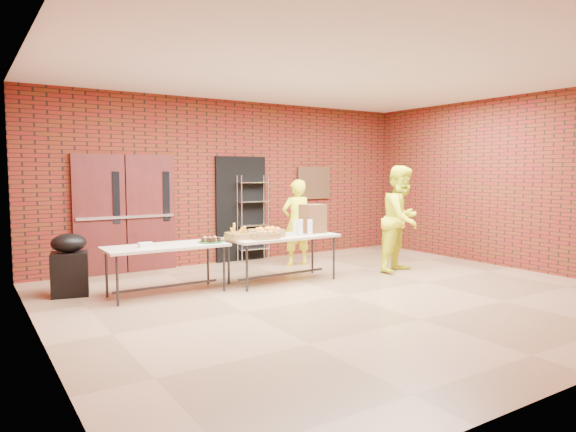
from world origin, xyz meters
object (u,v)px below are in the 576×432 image
object	(u,v)px
covered_grill	(70,265)
table_left	(166,249)
coffee_dispenser	(313,218)
volunteer_man	(402,219)
volunteer_woman	(297,223)
wire_rack	(253,218)
table_right	(282,240)

from	to	relation	value
covered_grill	table_left	bearing A→B (deg)	-16.58
coffee_dispenser	volunteer_man	bearing A→B (deg)	-16.42
coffee_dispenser	volunteer_woman	world-z (taller)	volunteer_woman
table_left	coffee_dispenser	size ratio (longest dim) A/B	3.66
table_left	coffee_dispenser	world-z (taller)	coffee_dispenser
table_left	volunteer_man	size ratio (longest dim) A/B	0.93
wire_rack	volunteer_woman	world-z (taller)	wire_rack
table_right	wire_rack	bearing A→B (deg)	72.22
coffee_dispenser	volunteer_man	size ratio (longest dim) A/B	0.25
wire_rack	volunteer_woman	distance (m)	1.02
table_right	volunteer_woman	size ratio (longest dim) A/B	1.14
wire_rack	coffee_dispenser	distance (m)	1.95
coffee_dispenser	volunteer_woman	xyz separation A→B (m)	(0.35, 1.02, -0.18)
table_left	volunteer_man	distance (m)	4.22
covered_grill	volunteer_man	world-z (taller)	volunteer_man
covered_grill	volunteer_woman	world-z (taller)	volunteer_woman
table_right	covered_grill	world-z (taller)	covered_grill
coffee_dispenser	wire_rack	bearing A→B (deg)	92.64
wire_rack	table_right	xyz separation A→B (m)	(-0.57, -2.02, -0.17)
coffee_dispenser	volunteer_woman	distance (m)	1.09
volunteer_man	covered_grill	bearing A→B (deg)	149.43
wire_rack	table_right	world-z (taller)	wire_rack
volunteer_woman	volunteer_man	world-z (taller)	volunteer_man
table_left	covered_grill	size ratio (longest dim) A/B	1.95
wire_rack	table_right	distance (m)	2.11
table_right	coffee_dispenser	bearing A→B (deg)	4.94
table_right	coffee_dispenser	xyz separation A→B (m)	(0.66, 0.08, 0.31)
coffee_dispenser	volunteer_woman	bearing A→B (deg)	71.19
wire_rack	volunteer_man	world-z (taller)	volunteer_man
volunteer_man	coffee_dispenser	bearing A→B (deg)	146.29
table_left	table_right	bearing A→B (deg)	-5.99
table_right	volunteer_man	distance (m)	2.33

